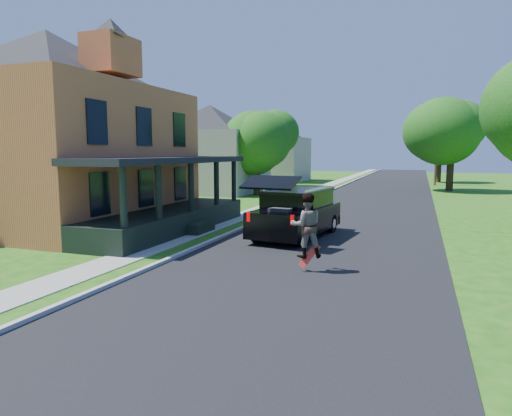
% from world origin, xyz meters
% --- Properties ---
extents(ground, '(140.00, 140.00, 0.00)m').
position_xyz_m(ground, '(0.00, 0.00, 0.00)').
color(ground, '#1B5511').
rests_on(ground, ground).
extents(street, '(8.00, 120.00, 0.02)m').
position_xyz_m(street, '(0.00, 20.00, 0.00)').
color(street, black).
rests_on(street, ground).
extents(curb, '(0.15, 120.00, 0.12)m').
position_xyz_m(curb, '(-4.05, 20.00, 0.00)').
color(curb, '#ADACA7').
rests_on(curb, ground).
extents(sidewalk, '(1.30, 120.00, 0.03)m').
position_xyz_m(sidewalk, '(-5.60, 20.00, 0.00)').
color(sidewalk, gray).
rests_on(sidewalk, ground).
extents(front_walk, '(6.50, 1.20, 0.03)m').
position_xyz_m(front_walk, '(-9.50, 6.00, 0.00)').
color(front_walk, gray).
rests_on(front_walk, ground).
extents(main_house, '(15.56, 15.56, 10.10)m').
position_xyz_m(main_house, '(-12.80, 5.99, 4.92)').
color(main_house, '#E57743').
rests_on(main_house, ground).
extents(neighbor_house_mid, '(12.78, 12.78, 8.30)m').
position_xyz_m(neighbor_house_mid, '(-13.50, 24.00, 4.19)').
color(neighbor_house_mid, '#AAA597').
rests_on(neighbor_house_mid, ground).
extents(neighbor_house_far, '(12.78, 12.78, 8.30)m').
position_xyz_m(neighbor_house_far, '(-13.50, 40.00, 4.19)').
color(neighbor_house_far, '#AAA597').
rests_on(neighbor_house_far, ground).
extents(black_suv, '(2.66, 5.59, 2.51)m').
position_xyz_m(black_suv, '(-1.40, 6.39, 0.96)').
color(black_suv, black).
rests_on(black_suv, ground).
extents(skateboarder, '(1.08, 0.98, 1.81)m').
position_xyz_m(skateboarder, '(0.17, 1.50, 1.29)').
color(skateboarder, black).
rests_on(skateboarder, ground).
extents(skateboard, '(0.59, 0.28, 0.72)m').
position_xyz_m(skateboard, '(0.29, 1.40, 0.44)').
color(skateboard, red).
rests_on(skateboard, ground).
extents(tree_left_mid, '(5.26, 5.00, 7.19)m').
position_xyz_m(tree_left_mid, '(-8.87, 22.54, 4.68)').
color(tree_left_mid, black).
rests_on(tree_left_mid, ground).
extents(tree_left_far, '(6.48, 6.20, 8.00)m').
position_xyz_m(tree_left_far, '(-11.05, 31.83, 5.35)').
color(tree_left_far, black).
rests_on(tree_left_far, ground).
extents(tree_right_mid, '(6.94, 7.02, 9.12)m').
position_xyz_m(tree_right_mid, '(5.47, 31.91, 5.83)').
color(tree_right_mid, black).
rests_on(tree_right_mid, ground).
extents(tree_right_far, '(5.81, 5.47, 7.42)m').
position_xyz_m(tree_right_far, '(4.96, 43.75, 4.92)').
color(tree_right_far, black).
rests_on(tree_right_far, ground).
extents(utility_pole_far, '(1.44, 0.24, 8.76)m').
position_xyz_m(utility_pole_far, '(4.50, 38.62, 4.51)').
color(utility_pole_far, '#4D3D24').
rests_on(utility_pole_far, ground).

